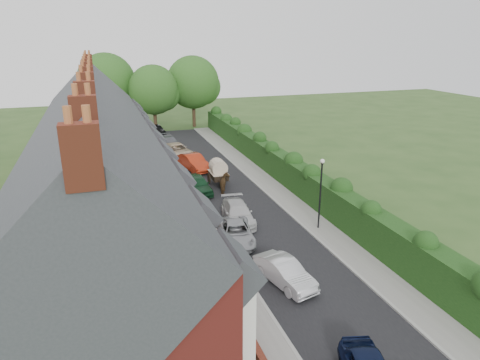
% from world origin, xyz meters
% --- Properties ---
extents(ground, '(140.00, 140.00, 0.00)m').
position_xyz_m(ground, '(0.00, 0.00, 0.00)').
color(ground, '#2D4C1E').
rests_on(ground, ground).
extents(road, '(6.00, 58.00, 0.02)m').
position_xyz_m(road, '(-0.50, 11.00, 0.01)').
color(road, black).
rests_on(road, ground).
extents(pavement_hedge_side, '(2.20, 58.00, 0.12)m').
position_xyz_m(pavement_hedge_side, '(3.60, 11.00, 0.06)').
color(pavement_hedge_side, gray).
rests_on(pavement_hedge_side, ground).
extents(pavement_house_side, '(1.70, 58.00, 0.12)m').
position_xyz_m(pavement_house_side, '(-4.35, 11.00, 0.06)').
color(pavement_house_side, gray).
rests_on(pavement_house_side, ground).
extents(kerb_hedge_side, '(0.18, 58.00, 0.13)m').
position_xyz_m(kerb_hedge_side, '(2.55, 11.00, 0.07)').
color(kerb_hedge_side, '#999994').
rests_on(kerb_hedge_side, ground).
extents(kerb_house_side, '(0.18, 58.00, 0.13)m').
position_xyz_m(kerb_house_side, '(-3.55, 11.00, 0.07)').
color(kerb_house_side, '#999994').
rests_on(kerb_house_side, ground).
extents(hedge, '(2.10, 58.00, 2.85)m').
position_xyz_m(hedge, '(5.40, 11.00, 1.60)').
color(hedge, '#143510').
rests_on(hedge, ground).
extents(terrace_row, '(9.05, 40.50, 11.50)m').
position_xyz_m(terrace_row, '(-10.87, 9.98, 4.47)').
color(terrace_row, maroon).
rests_on(terrace_row, ground).
extents(garden_wall_row, '(0.35, 40.35, 1.10)m').
position_xyz_m(garden_wall_row, '(-5.35, 10.00, 0.46)').
color(garden_wall_row, brown).
rests_on(garden_wall_row, ground).
extents(lamppost, '(0.32, 0.32, 5.16)m').
position_xyz_m(lamppost, '(3.40, 4.00, 3.30)').
color(lamppost, black).
rests_on(lamppost, ground).
extents(tree_far_left, '(7.14, 6.80, 9.29)m').
position_xyz_m(tree_far_left, '(-2.65, 40.08, 5.71)').
color(tree_far_left, '#332316').
rests_on(tree_far_left, ground).
extents(tree_far_right, '(7.98, 7.60, 10.31)m').
position_xyz_m(tree_far_right, '(3.39, 42.08, 6.31)').
color(tree_far_right, '#332316').
rests_on(tree_far_right, ground).
extents(tree_far_back, '(8.40, 8.00, 10.82)m').
position_xyz_m(tree_far_back, '(-8.59, 43.08, 6.62)').
color(tree_far_back, '#332316').
rests_on(tree_far_back, ground).
extents(car_silver_a, '(2.46, 4.44, 1.39)m').
position_xyz_m(car_silver_a, '(-1.73, -1.64, 0.69)').
color(car_silver_a, '#BCBCC1').
rests_on(car_silver_a, ground).
extents(car_silver_b, '(2.89, 4.90, 1.28)m').
position_xyz_m(car_silver_b, '(-2.68, 4.05, 0.64)').
color(car_silver_b, '#9B9DA1').
rests_on(car_silver_b, ground).
extents(car_white, '(2.48, 5.00, 1.40)m').
position_xyz_m(car_white, '(-1.60, 7.00, 0.70)').
color(car_white, silver).
rests_on(car_white, ground).
extents(car_green, '(2.13, 4.58, 1.52)m').
position_xyz_m(car_green, '(-3.00, 13.94, 0.76)').
color(car_green, '#11381D').
rests_on(car_green, ground).
extents(car_red, '(2.76, 5.12, 1.60)m').
position_xyz_m(car_red, '(-1.86, 20.53, 0.80)').
color(car_red, '#A02811').
rests_on(car_red, ground).
extents(car_beige, '(3.52, 6.08, 1.59)m').
position_xyz_m(car_beige, '(-2.67, 25.45, 0.80)').
color(car_beige, beige).
rests_on(car_beige, ground).
extents(car_grey, '(2.49, 5.16, 1.45)m').
position_xyz_m(car_grey, '(-2.76, 30.18, 0.73)').
color(car_grey, '#5C5E64').
rests_on(car_grey, ground).
extents(car_black, '(2.20, 4.06, 1.31)m').
position_xyz_m(car_black, '(-3.00, 38.60, 0.66)').
color(car_black, black).
rests_on(car_black, ground).
extents(horse, '(1.40, 2.11, 1.64)m').
position_xyz_m(horse, '(-0.75, 13.18, 0.82)').
color(horse, '#422D18').
rests_on(horse, ground).
extents(horse_cart, '(1.54, 3.40, 2.45)m').
position_xyz_m(horse_cart, '(-0.75, 15.27, 1.40)').
color(horse_cart, black).
rests_on(horse_cart, ground).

